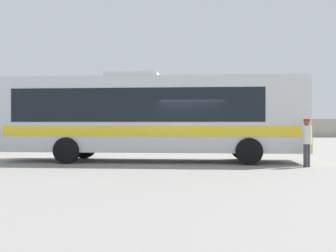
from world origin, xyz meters
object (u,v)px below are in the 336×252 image
Objects in this scene: coach_bus_silver_yellow at (151,114)px; roadside_tree_midleft at (136,103)px; attendant_by_bus_door at (307,140)px; roadside_tree_left at (27,97)px; parked_car_leftmost_silver at (70,132)px; parked_car_third_grey at (190,131)px; parked_car_second_white at (122,131)px; utility_pole_near at (268,106)px.

roadside_tree_midleft reaches higher than coach_bus_silver_yellow.
attendant_by_bus_door is 43.21m from roadside_tree_left.
attendant_by_bus_door is 0.42× the size of parked_car_leftmost_silver.
attendant_by_bus_door is at bearing -25.16° from coach_bus_silver_yellow.
roadside_tree_midleft is (-6.83, 37.06, 3.22)m from attendant_by_bus_door.
parked_car_third_grey is 0.65× the size of roadside_tree_left.
attendant_by_bus_door reaches higher than parked_car_second_white.
coach_bus_silver_yellow is 38.31m from roadside_tree_left.
coach_bus_silver_yellow reaches higher than parked_car_third_grey.
roadside_tree_left reaches higher than parked_car_leftmost_silver.
coach_bus_silver_yellow is 2.08× the size of roadside_tree_midleft.
roadside_tree_midleft is at bearing 173.03° from utility_pole_near.
utility_pole_near is 16.80m from roadside_tree_midleft.
roadside_tree_midleft is at bearing -2.67° from roadside_tree_left.
roadside_tree_left is (-7.18, 10.06, 4.29)m from parked_car_leftmost_silver.
attendant_by_bus_door is (5.61, -2.64, -0.98)m from coach_bus_silver_yellow.
coach_bus_silver_yellow is 2.97× the size of parked_car_leftmost_silver.
parked_car_second_white is 7.17m from parked_car_third_grey.
coach_bus_silver_yellow is at bearing -115.51° from utility_pole_near.
coach_bus_silver_yellow is 6.28m from attendant_by_bus_door.
roadside_tree_left reaches higher than coach_bus_silver_yellow.
utility_pole_near is (15.46, 32.38, 1.81)m from coach_bus_silver_yellow.
utility_pole_near is 1.04× the size of roadside_tree_left.
attendant_by_bus_door is 28.69m from parked_car_second_white.
roadside_tree_midleft is (1.24, 9.53, 3.41)m from parked_car_second_white.
parked_car_third_grey reaches higher than parked_car_second_white.
parked_car_leftmost_silver is at bearing -125.46° from roadside_tree_midleft.
roadside_tree_midleft is at bearing 92.02° from coach_bus_silver_yellow.
attendant_by_bus_door reaches higher than parked_car_leftmost_silver.
utility_pole_near reaches higher than parked_car_second_white.
utility_pole_near is 1.20× the size of roadside_tree_midleft.
parked_car_third_grey is (7.16, 0.41, 0.01)m from parked_car_second_white.
utility_pole_near is at bearing 74.30° from attendant_by_bus_door.
roadside_tree_midleft is at bearing 54.54° from parked_car_leftmost_silver.
parked_car_second_white is at bearing -176.74° from parked_car_third_grey.
attendant_by_bus_door is at bearing -73.68° from parked_car_second_white.
attendant_by_bus_door is 0.40× the size of parked_car_second_white.
parked_car_third_grey is at bearing 1.35° from parked_car_leftmost_silver.
coach_bus_silver_yellow is 7.12× the size of attendant_by_bus_door.
parked_car_third_grey is at bearing 3.26° from parked_car_second_white.
roadside_tree_left is (-15.10, 35.07, 3.07)m from coach_bus_silver_yellow.
coach_bus_silver_yellow is 1.73× the size of utility_pole_near.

